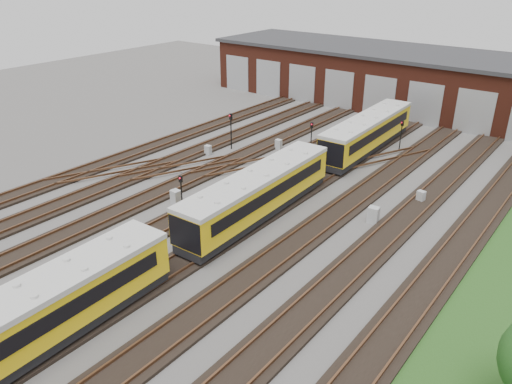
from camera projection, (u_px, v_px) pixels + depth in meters
The scene contains 13 objects.
ground at pixel (158, 253), 29.64m from camera, with size 120.00×120.00×0.00m, color #4E4B48.
track_network at pixel (163, 246), 30.11m from camera, with size 30.40×70.00×0.33m.
maintenance_shed at pixel (419, 80), 56.89m from camera, with size 51.00×12.50×6.35m.
metro_train at pixel (258, 193), 32.88m from camera, with size 2.96×46.07×2.89m.
signal_mast_0 at pixel (231, 126), 44.83m from camera, with size 0.31×0.29×3.33m.
signal_mast_1 at pixel (181, 189), 33.50m from camera, with size 0.26×0.24×2.77m.
signal_mast_2 at pixel (401, 131), 44.96m from camera, with size 0.27×0.26×2.67m.
signal_mast_3 at pixel (311, 134), 43.93m from camera, with size 0.27×0.26×2.86m.
relay_cabinet_0 at pixel (208, 150), 44.16m from camera, with size 0.53×0.44×0.88m, color #AEB1B4.
relay_cabinet_1 at pixel (279, 144), 45.51m from camera, with size 0.55×0.45×0.91m, color #AEB1B4.
relay_cabinet_2 at pixel (176, 197), 35.21m from camera, with size 0.65×0.54×1.09m, color #AEB1B4.
relay_cabinet_3 at pixel (373, 215), 32.73m from camera, with size 0.68×0.57×1.14m, color #AEB1B4.
relay_cabinet_4 at pixel (421, 197), 35.57m from camera, with size 0.52×0.44×0.87m, color #AEB1B4.
Camera 1 is at (20.09, -16.43, 15.87)m, focal length 35.00 mm.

